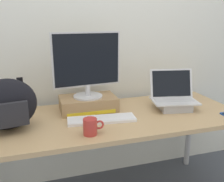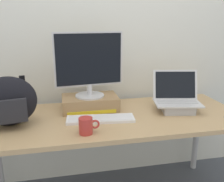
{
  "view_description": "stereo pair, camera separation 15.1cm",
  "coord_description": "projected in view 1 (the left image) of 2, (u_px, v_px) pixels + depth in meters",
  "views": [
    {
      "loc": [
        -0.48,
        -1.55,
        1.35
      ],
      "look_at": [
        0.0,
        0.0,
        0.9
      ],
      "focal_mm": 39.88,
      "sensor_mm": 36.0,
      "label": 1
    },
    {
      "loc": [
        -0.33,
        -1.59,
        1.35
      ],
      "look_at": [
        0.0,
        0.0,
        0.9
      ],
      "focal_mm": 39.88,
      "sensor_mm": 36.0,
      "label": 2
    }
  ],
  "objects": [
    {
      "name": "back_wall",
      "position": [
        95.0,
        28.0,
        2.0
      ],
      "size": [
        7.0,
        0.1,
        2.6
      ],
      "primitive_type": "cube",
      "color": "silver",
      "rests_on": "ground"
    },
    {
      "name": "desk",
      "position": [
        112.0,
        125.0,
        1.75
      ],
      "size": [
        1.84,
        0.73,
        0.72
      ],
      "color": "tan",
      "rests_on": "ground"
    },
    {
      "name": "toner_box_yellow",
      "position": [
        88.0,
        103.0,
        1.84
      ],
      "size": [
        0.41,
        0.25,
        0.1
      ],
      "color": "#9E7A51",
      "rests_on": "desk"
    },
    {
      "name": "desktop_monitor",
      "position": [
        87.0,
        65.0,
        1.76
      ],
      "size": [
        0.5,
        0.21,
        0.47
      ],
      "rotation": [
        0.0,
        0.0,
        0.11
      ],
      "color": "silver",
      "rests_on": "toner_box_yellow"
    },
    {
      "name": "open_laptop",
      "position": [
        173.0,
        101.0,
        1.87
      ],
      "size": [
        0.37,
        0.29,
        0.28
      ],
      "rotation": [
        0.0,
        0.0,
        -0.19
      ],
      "color": "#ADADB2",
      "rests_on": "desk"
    },
    {
      "name": "external_keyboard",
      "position": [
        102.0,
        119.0,
        1.64
      ],
      "size": [
        0.46,
        0.18,
        0.02
      ],
      "rotation": [
        0.0,
        0.0,
        -0.1
      ],
      "color": "white",
      "rests_on": "desk"
    },
    {
      "name": "messenger_backpack",
      "position": [
        7.0,
        105.0,
        1.48
      ],
      "size": [
        0.38,
        0.27,
        0.32
      ],
      "rotation": [
        0.0,
        0.0,
        0.17
      ],
      "color": "black",
      "rests_on": "desk"
    },
    {
      "name": "coffee_mug",
      "position": [
        91.0,
        127.0,
        1.44
      ],
      "size": [
        0.12,
        0.08,
        0.1
      ],
      "color": "#B2332D",
      "rests_on": "desk"
    },
    {
      "name": "plush_toy",
      "position": [
        9.0,
        107.0,
        1.79
      ],
      "size": [
        0.09,
        0.09,
        0.09
      ],
      "color": "gold",
      "rests_on": "desk"
    }
  ]
}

